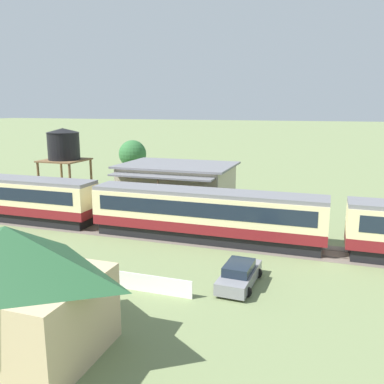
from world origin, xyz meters
name	(u,v)px	position (x,y,z in m)	size (l,w,h in m)	color
ground_plane	(333,253)	(0.00, 0.00, 0.00)	(600.00, 600.00, 0.00)	#707F51
passenger_train	(99,204)	(-19.28, -0.13, 2.25)	(78.02, 3.01, 4.06)	maroon
railway_track	(60,224)	(-23.48, -0.13, 0.01)	(126.28, 3.60, 0.04)	#665B51
station_building	(178,187)	(-15.30, 8.56, 2.40)	(11.38, 9.26, 4.74)	#BCB293
water_tower	(64,146)	(-29.93, 9.98, 6.04)	(4.74, 4.74, 8.07)	brown
cottage_dark_green_roof	(11,287)	(-13.15, -17.12, 2.92)	(8.16, 5.56, 5.64)	tan
parked_car_grey	(239,275)	(-5.31, -7.51, 0.67)	(2.29, 4.62, 1.43)	gray
yard_tree_0	(133,154)	(-27.03, 21.60, 3.96)	(3.86, 3.86, 5.90)	brown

